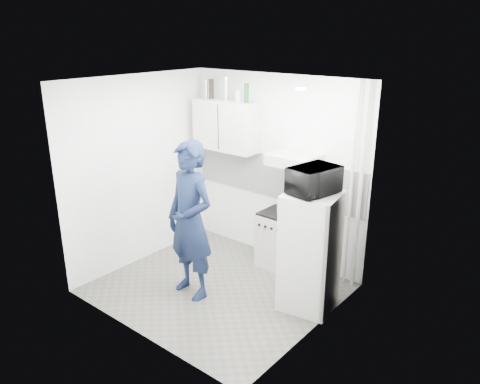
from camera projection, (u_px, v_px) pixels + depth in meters
The scene contains 22 objects.
floor at pixel (217, 288), 6.00m from camera, with size 2.80×2.80×0.00m, color #545249.
ceiling at pixel (214, 81), 5.14m from camera, with size 2.80×2.80×0.00m, color white.
wall_back at pixel (276, 169), 6.49m from camera, with size 2.80×2.80×0.00m, color white.
wall_left at pixel (140, 171), 6.41m from camera, with size 2.60×2.60×0.00m, color white.
wall_right at pixel (318, 221), 4.74m from camera, with size 2.60×2.60×0.00m, color white.
person at pixel (190, 221), 5.58m from camera, with size 0.71×0.47×1.95m, color #0F1932.
stove at pixel (279, 240), 6.46m from camera, with size 0.48×0.48×0.77m, color beige.
fridge at pixel (310, 251), 5.40m from camera, with size 0.59×0.59×1.42m, color beige.
stove_top at pixel (279, 213), 6.32m from camera, with size 0.46×0.46×0.03m, color black.
saucepan at pixel (284, 209), 6.27m from camera, with size 0.19×0.19×0.11m, color silver.
microwave at pixel (314, 180), 5.11m from camera, with size 0.37×0.55×0.31m, color black.
bottle_a at pixel (206, 89), 6.69m from camera, with size 0.06×0.06×0.26m, color silver.
bottle_b at pixel (211, 89), 6.63m from camera, with size 0.07×0.07×0.28m, color black.
bottle_d at pixel (226, 89), 6.46m from camera, with size 0.07×0.07×0.32m, color silver.
canister_b at pixel (238, 96), 6.35m from camera, with size 0.09×0.09×0.17m, color #B2B7BC.
bottle_e at pixel (247, 93), 6.25m from camera, with size 0.07×0.07×0.26m, color #144C1E.
upper_cabinet at pixel (226, 125), 6.63m from camera, with size 1.00×0.35×0.70m, color beige.
range_hood at pixel (294, 160), 5.95m from camera, with size 0.60×0.50×0.14m, color beige.
backsplash at pixel (275, 176), 6.51m from camera, with size 2.74×0.03×0.60m, color white.
pipe_a at pixel (360, 190), 5.65m from camera, with size 0.05×0.05×2.60m, color beige.
pipe_b at pixel (351, 188), 5.72m from camera, with size 0.04×0.04×2.60m, color beige.
ceiling_spot_fixture at pixel (301, 89), 4.70m from camera, with size 0.10×0.10×0.02m, color white.
Camera 1 is at (3.55, -3.90, 3.13)m, focal length 35.00 mm.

